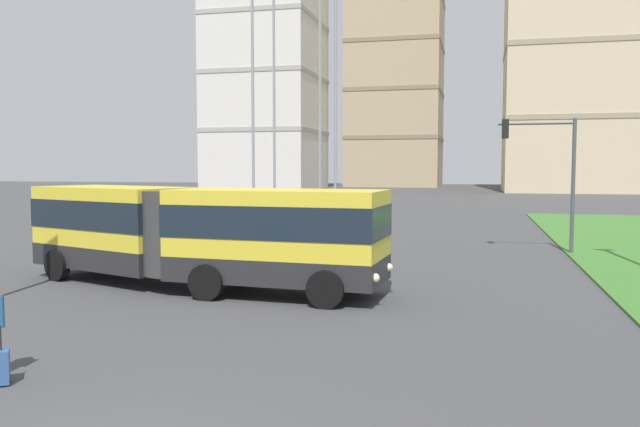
% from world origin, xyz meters
% --- Properties ---
extents(articulated_bus, '(11.99, 4.86, 3.00)m').
position_xyz_m(articulated_bus, '(-4.01, 11.54, 1.65)').
color(articulated_bus, yellow).
rests_on(articulated_bus, ground).
extents(car_black_sedan, '(4.46, 2.14, 1.58)m').
position_xyz_m(car_black_sedan, '(-6.04, 23.66, 0.75)').
color(car_black_sedan, black).
rests_on(car_black_sedan, ground).
extents(rolling_suitcase, '(0.41, 0.43, 0.97)m').
position_xyz_m(rolling_suitcase, '(-3.46, 2.72, 0.31)').
color(rolling_suitcase, '#335693').
rests_on(rolling_suitcase, ground).
extents(traffic_light_far_right, '(3.12, 0.28, 5.63)m').
position_xyz_m(traffic_light_far_right, '(7.05, 22.00, 3.86)').
color(traffic_light_far_right, '#474C51').
rests_on(traffic_light_far_right, ground).
extents(apartment_tower_west, '(16.95, 18.40, 36.02)m').
position_xyz_m(apartment_tower_west, '(-30.00, 96.02, 18.03)').
color(apartment_tower_west, silver).
rests_on(apartment_tower_west, ground).
extents(apartment_tower_westcentre, '(16.75, 17.25, 50.52)m').
position_xyz_m(apartment_tower_westcentre, '(-10.79, 113.85, 25.29)').
color(apartment_tower_westcentre, tan).
rests_on(apartment_tower_westcentre, ground).
extents(apartment_tower_centre, '(17.82, 14.72, 49.86)m').
position_xyz_m(apartment_tower_centre, '(16.62, 92.40, 24.95)').
color(apartment_tower_centre, beige).
rests_on(apartment_tower_centre, ground).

